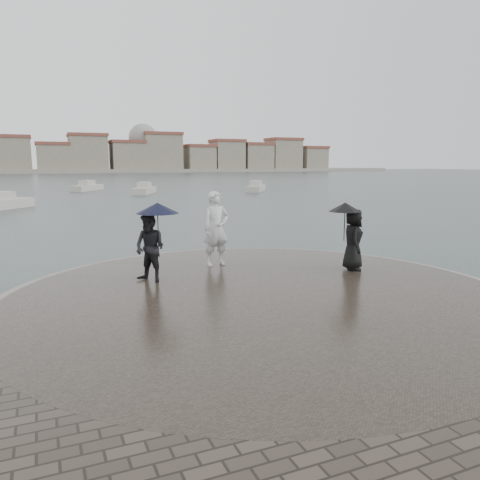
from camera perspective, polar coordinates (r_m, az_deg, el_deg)
name	(u,v)px	position (r m, az deg, el deg)	size (l,w,h in m)	color
ground	(351,366)	(8.44, 13.36, -14.77)	(400.00, 400.00, 0.00)	#2B3835
kerb_ring	(261,302)	(11.20, 2.64, -7.53)	(12.50, 12.50, 0.32)	gray
quay_tip	(261,301)	(11.19, 2.64, -7.43)	(11.90, 11.90, 0.36)	#2D261E
statue	(216,229)	(14.00, -2.92, 1.41)	(0.81, 0.53, 2.23)	silver
visitor_left	(152,238)	(12.29, -10.69, 0.30)	(1.35, 1.21, 2.04)	black
visitor_right	(351,233)	(13.74, 13.44, 0.88)	(1.17, 1.09, 1.95)	black
far_skyline	(32,156)	(166.87, -24.03, 9.36)	(260.00, 20.00, 37.00)	gray
boats	(134,191)	(51.83, -12.76, 5.81)	(31.36, 27.22, 1.50)	#B8B2A5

